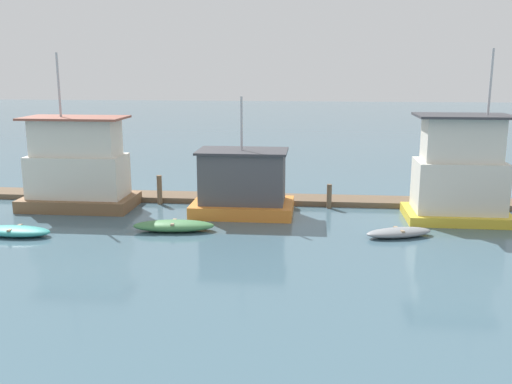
# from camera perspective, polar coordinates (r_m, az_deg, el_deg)

# --- Properties ---
(ground_plane) EXTENTS (200.00, 200.00, 0.00)m
(ground_plane) POSITION_cam_1_polar(r_m,az_deg,el_deg) (30.23, 0.19, -2.18)
(ground_plane) COLOR #426070
(dock_walkway) EXTENTS (33.80, 1.92, 0.30)m
(dock_walkway) POSITION_cam_1_polar(r_m,az_deg,el_deg) (32.91, 0.66, -0.70)
(dock_walkway) COLOR brown
(dock_walkway) RESTS_ON ground_plane
(houseboat_brown) EXTENTS (6.03, 3.33, 8.36)m
(houseboat_brown) POSITION_cam_1_polar(r_m,az_deg,el_deg) (32.56, -17.39, 2.19)
(houseboat_brown) COLOR brown
(houseboat_brown) RESTS_ON ground_plane
(houseboat_orange) EXTENTS (5.28, 3.44, 6.15)m
(houseboat_orange) POSITION_cam_1_polar(r_m,az_deg,el_deg) (29.91, -1.34, 0.72)
(houseboat_orange) COLOR orange
(houseboat_orange) RESTS_ON ground_plane
(houseboat_yellow) EXTENTS (5.13, 3.39, 8.49)m
(houseboat_yellow) POSITION_cam_1_polar(r_m,az_deg,el_deg) (30.33, 19.66, 1.60)
(houseboat_yellow) COLOR gold
(houseboat_yellow) RESTS_ON ground_plane
(dinghy_teal) EXTENTS (3.48, 1.47, 0.44)m
(dinghy_teal) POSITION_cam_1_polar(r_m,az_deg,el_deg) (28.55, -22.95, -3.62)
(dinghy_teal) COLOR teal
(dinghy_teal) RESTS_ON ground_plane
(dinghy_green) EXTENTS (3.95, 1.65, 0.52)m
(dinghy_green) POSITION_cam_1_polar(r_m,az_deg,el_deg) (27.30, -8.23, -3.36)
(dinghy_green) COLOR #47844C
(dinghy_green) RESTS_ON ground_plane
(dinghy_grey) EXTENTS (3.32, 1.99, 0.42)m
(dinghy_grey) POSITION_cam_1_polar(r_m,az_deg,el_deg) (26.93, 14.09, -3.95)
(dinghy_grey) COLOR gray
(dinghy_grey) RESTS_ON ground_plane
(mooring_post_centre) EXTENTS (0.28, 0.28, 1.66)m
(mooring_post_centre) POSITION_cam_1_polar(r_m,az_deg,el_deg) (32.61, -9.62, 0.22)
(mooring_post_centre) COLOR brown
(mooring_post_centre) RESTS_ON ground_plane
(mooring_post_near_left) EXTENTS (0.27, 0.27, 1.34)m
(mooring_post_near_left) POSITION_cam_1_polar(r_m,az_deg,el_deg) (31.51, 7.33, -0.43)
(mooring_post_near_left) COLOR brown
(mooring_post_near_left) RESTS_ON ground_plane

